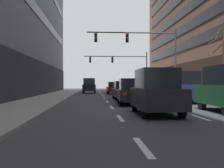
# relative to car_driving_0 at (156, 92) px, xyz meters

# --- Properties ---
(ground_plane) EXTENTS (120.00, 120.00, 0.00)m
(ground_plane) POSITION_rel_car_driving_0_xyz_m (-0.08, 1.83, -1.02)
(ground_plane) COLOR #38383D
(sidewalk_left) EXTENTS (3.53, 80.00, 0.14)m
(sidewalk_left) POSITION_rel_car_driving_0_xyz_m (-6.76, 1.83, -0.95)
(sidewalk_left) COLOR gray
(sidewalk_left) RESTS_ON ground
(lane_stripe_l1_s2) EXTENTS (0.16, 2.00, 0.01)m
(lane_stripe_l1_s2) POSITION_rel_car_driving_0_xyz_m (-1.72, -6.17, -1.01)
(lane_stripe_l1_s2) COLOR silver
(lane_stripe_l1_s2) RESTS_ON ground
(lane_stripe_l1_s3) EXTENTS (0.16, 2.00, 0.01)m
(lane_stripe_l1_s3) POSITION_rel_car_driving_0_xyz_m (-1.72, -1.17, -1.01)
(lane_stripe_l1_s3) COLOR silver
(lane_stripe_l1_s3) RESTS_ON ground
(lane_stripe_l1_s4) EXTENTS (0.16, 2.00, 0.01)m
(lane_stripe_l1_s4) POSITION_rel_car_driving_0_xyz_m (-1.72, 3.83, -1.01)
(lane_stripe_l1_s4) COLOR silver
(lane_stripe_l1_s4) RESTS_ON ground
(lane_stripe_l1_s5) EXTENTS (0.16, 2.00, 0.01)m
(lane_stripe_l1_s5) POSITION_rel_car_driving_0_xyz_m (-1.72, 8.83, -1.01)
(lane_stripe_l1_s5) COLOR silver
(lane_stripe_l1_s5) RESTS_ON ground
(lane_stripe_l1_s6) EXTENTS (0.16, 2.00, 0.01)m
(lane_stripe_l1_s6) POSITION_rel_car_driving_0_xyz_m (-1.72, 13.83, -1.01)
(lane_stripe_l1_s6) COLOR silver
(lane_stripe_l1_s6) RESTS_ON ground
(lane_stripe_l1_s7) EXTENTS (0.16, 2.00, 0.01)m
(lane_stripe_l1_s7) POSITION_rel_car_driving_0_xyz_m (-1.72, 18.83, -1.01)
(lane_stripe_l1_s7) COLOR silver
(lane_stripe_l1_s7) RESTS_ON ground
(lane_stripe_l1_s8) EXTENTS (0.16, 2.00, 0.01)m
(lane_stripe_l1_s8) POSITION_rel_car_driving_0_xyz_m (-1.72, 23.83, -1.01)
(lane_stripe_l1_s8) COLOR silver
(lane_stripe_l1_s8) RESTS_ON ground
(lane_stripe_l1_s9) EXTENTS (0.16, 2.00, 0.01)m
(lane_stripe_l1_s9) POSITION_rel_car_driving_0_xyz_m (-1.72, 28.83, -1.01)
(lane_stripe_l1_s9) COLOR silver
(lane_stripe_l1_s9) RESTS_ON ground
(lane_stripe_l1_s10) EXTENTS (0.16, 2.00, 0.01)m
(lane_stripe_l1_s10) POSITION_rel_car_driving_0_xyz_m (-1.72, 33.83, -1.01)
(lane_stripe_l1_s10) COLOR silver
(lane_stripe_l1_s10) RESTS_ON ground
(lane_stripe_l2_s3) EXTENTS (0.16, 2.00, 0.01)m
(lane_stripe_l2_s3) POSITION_rel_car_driving_0_xyz_m (1.56, -1.17, -1.01)
(lane_stripe_l2_s3) COLOR silver
(lane_stripe_l2_s3) RESTS_ON ground
(lane_stripe_l2_s4) EXTENTS (0.16, 2.00, 0.01)m
(lane_stripe_l2_s4) POSITION_rel_car_driving_0_xyz_m (1.56, 3.83, -1.01)
(lane_stripe_l2_s4) COLOR silver
(lane_stripe_l2_s4) RESTS_ON ground
(lane_stripe_l2_s5) EXTENTS (0.16, 2.00, 0.01)m
(lane_stripe_l2_s5) POSITION_rel_car_driving_0_xyz_m (1.56, 8.83, -1.01)
(lane_stripe_l2_s5) COLOR silver
(lane_stripe_l2_s5) RESTS_ON ground
(lane_stripe_l2_s6) EXTENTS (0.16, 2.00, 0.01)m
(lane_stripe_l2_s6) POSITION_rel_car_driving_0_xyz_m (1.56, 13.83, -1.01)
(lane_stripe_l2_s6) COLOR silver
(lane_stripe_l2_s6) RESTS_ON ground
(lane_stripe_l2_s7) EXTENTS (0.16, 2.00, 0.01)m
(lane_stripe_l2_s7) POSITION_rel_car_driving_0_xyz_m (1.56, 18.83, -1.01)
(lane_stripe_l2_s7) COLOR silver
(lane_stripe_l2_s7) RESTS_ON ground
(lane_stripe_l2_s8) EXTENTS (0.16, 2.00, 0.01)m
(lane_stripe_l2_s8) POSITION_rel_car_driving_0_xyz_m (1.56, 23.83, -1.01)
(lane_stripe_l2_s8) COLOR silver
(lane_stripe_l2_s8) RESTS_ON ground
(lane_stripe_l2_s9) EXTENTS (0.16, 2.00, 0.01)m
(lane_stripe_l2_s9) POSITION_rel_car_driving_0_xyz_m (1.56, 28.83, -1.01)
(lane_stripe_l2_s9) COLOR silver
(lane_stripe_l2_s9) RESTS_ON ground
(lane_stripe_l2_s10) EXTENTS (0.16, 2.00, 0.01)m
(lane_stripe_l2_s10) POSITION_rel_car_driving_0_xyz_m (1.56, 33.83, -1.01)
(lane_stripe_l2_s10) COLOR silver
(lane_stripe_l2_s10) RESTS_ON ground
(car_driving_0) EXTENTS (1.77, 4.22, 2.04)m
(car_driving_0) POSITION_rel_car_driving_0_xyz_m (0.00, 0.00, 0.00)
(car_driving_0) COLOR black
(car_driving_0) RESTS_ON ground
(car_driving_1) EXTENTS (2.10, 4.63, 1.71)m
(car_driving_1) POSITION_rel_car_driving_0_xyz_m (-0.21, 5.79, -0.18)
(car_driving_1) COLOR black
(car_driving_1) RESTS_ON ground
(car_driving_2) EXTENTS (1.79, 4.21, 1.57)m
(car_driving_2) POSITION_rel_car_driving_0_xyz_m (-0.06, 23.81, -0.24)
(car_driving_2) COLOR black
(car_driving_2) RESTS_ON ground
(car_driving_3) EXTENTS (1.76, 4.21, 1.58)m
(car_driving_3) POSITION_rel_car_driving_0_xyz_m (-0.15, 11.51, -0.24)
(car_driving_3) COLOR black
(car_driving_3) RESTS_ON ground
(car_driving_4) EXTENTS (1.85, 4.37, 2.11)m
(car_driving_4) POSITION_rel_car_driving_0_xyz_m (-3.29, 27.40, 0.03)
(car_driving_4) COLOR black
(car_driving_4) RESTS_ON ground
(car_parked_2) EXTENTS (2.06, 4.70, 2.25)m
(car_parked_2) POSITION_rel_car_driving_0_xyz_m (3.79, 7.76, 0.10)
(car_parked_2) COLOR black
(car_parked_2) RESTS_ON ground
(traffic_signal_0) EXTENTS (8.71, 0.35, 6.63)m
(traffic_signal_0) POSITION_rel_car_driving_0_xyz_m (2.28, 14.35, 3.85)
(traffic_signal_0) COLOR #4C4C51
(traffic_signal_0) RESTS_ON sidewalk_right
(traffic_signal_1) EXTENTS (9.44, 0.35, 5.90)m
(traffic_signal_1) POSITION_rel_car_driving_0_xyz_m (1.84, 28.78, 3.27)
(traffic_signal_1) COLOR #4C4C51
(traffic_signal_1) RESTS_ON sidewalk_right
(street_tree_0) EXTENTS (2.12, 1.38, 5.46)m
(street_tree_0) POSITION_rel_car_driving_0_xyz_m (6.26, 6.44, 1.87)
(street_tree_0) COLOR #4C3823
(street_tree_0) RESTS_ON sidewalk_right
(pedestrian_0) EXTENTS (0.49, 0.32, 1.58)m
(pedestrian_0) POSITION_rel_car_driving_0_xyz_m (7.45, 9.34, 0.03)
(pedestrian_0) COLOR black
(pedestrian_0) RESTS_ON sidewalk_right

